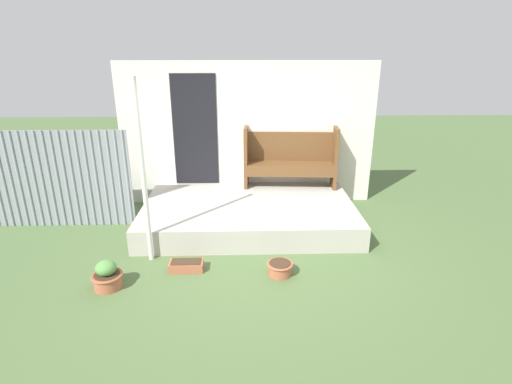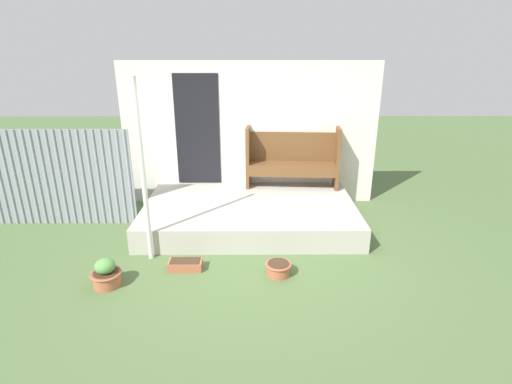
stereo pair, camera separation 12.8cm
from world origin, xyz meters
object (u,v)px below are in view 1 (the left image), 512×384
support_post (143,175)px  flower_pot_middle (280,268)px  bench (290,157)px  flower_pot_left (107,276)px  planter_box_rect (186,266)px

support_post → flower_pot_middle: support_post is taller
support_post → bench: support_post is taller
flower_pot_left → planter_box_rect: bearing=22.7°
bench → planter_box_rect: (-1.63, -2.29, -0.88)m
support_post → flower_pot_left: size_ratio=6.53×
support_post → bench: (2.16, 1.98, -0.31)m
flower_pot_left → flower_pot_middle: flower_pot_left is taller
bench → planter_box_rect: bearing=-121.4°
flower_pot_left → flower_pot_middle: bearing=6.2°
support_post → planter_box_rect: support_post is taller
bench → flower_pot_middle: 2.61m
bench → flower_pot_left: size_ratio=4.40×
planter_box_rect → flower_pot_middle: bearing=-6.8°
flower_pot_left → planter_box_rect: 1.00m
support_post → flower_pot_left: 1.35m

